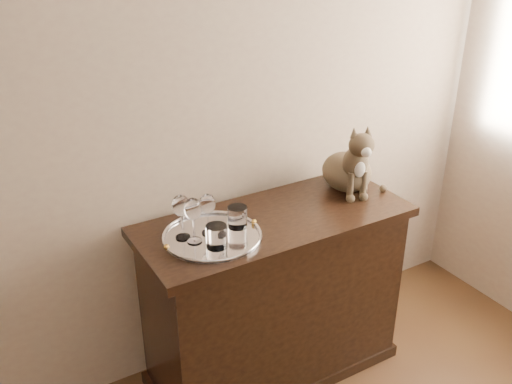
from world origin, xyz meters
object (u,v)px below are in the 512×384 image
wine_glass_c (194,220)px  cat (348,154)px  tumbler_b (216,236)px  sideboard (274,298)px  tumbler_c (237,217)px  wine_glass_a (182,217)px  tray (212,237)px  wine_glass_d (208,214)px

wine_glass_c → cat: cat is taller
tumbler_b → sideboard: bearing=16.9°
tumbler_c → tumbler_b: bearing=-146.1°
sideboard → wine_glass_a: (-0.42, 0.03, 0.53)m
sideboard → wine_glass_c: 0.66m
tray → wine_glass_d: size_ratio=2.28×
wine_glass_d → tumbler_c: size_ratio=1.94×
tumbler_b → cat: 0.80m
wine_glass_c → tumbler_b: bearing=-55.2°
tumbler_c → cat: bearing=6.9°
tray → tumbler_b: size_ratio=4.31×
wine_glass_d → cat: cat is taller
cat → tumbler_b: bearing=-151.8°
wine_glass_d → tumbler_c: bearing=-6.2°
wine_glass_c → wine_glass_a: bearing=119.1°
wine_glass_c → tumbler_c: wine_glass_c is taller
tumbler_c → tray: bearing=-172.5°
sideboard → wine_glass_c: (-0.39, -0.02, 0.53)m
wine_glass_d → wine_glass_a: bearing=169.4°
sideboard → wine_glass_c: bearing=-177.2°
sideboard → tumbler_c: size_ratio=13.26×
sideboard → wine_glass_a: 0.67m
cat → sideboard: bearing=-155.1°
wine_glass_c → tumbler_b: wine_glass_c is taller
wine_glass_a → tumbler_c: wine_glass_a is taller
wine_glass_a → cat: size_ratio=0.55×
tray → wine_glass_d: 0.10m
wine_glass_a → wine_glass_c: same height
wine_glass_a → wine_glass_c: bearing=-60.9°
wine_glass_c → cat: bearing=6.4°
tumbler_b → wine_glass_d: bearing=80.0°
wine_glass_a → wine_glass_c: size_ratio=1.00×
wine_glass_a → tumbler_b: bearing=-57.3°
sideboard → tray: 0.53m
sideboard → wine_glass_d: bearing=177.9°
sideboard → wine_glass_a: wine_glass_a is taller
tumbler_b → tumbler_c: 0.18m
tray → tumbler_b: bearing=-104.3°
tray → wine_glass_c: size_ratio=2.11×
wine_glass_d → tumbler_c: wine_glass_d is taller
wine_glass_d → cat: (0.75, 0.06, 0.08)m
wine_glass_a → cat: cat is taller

